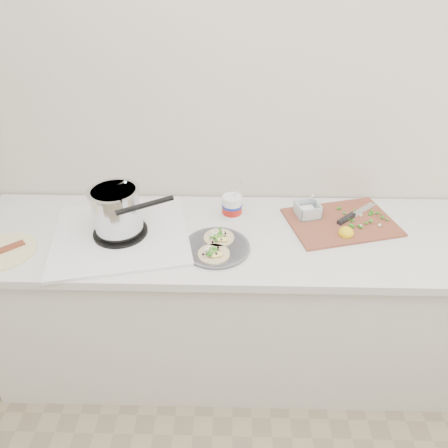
{
  "coord_description": "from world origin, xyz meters",
  "views": [
    {
      "loc": [
        -0.02,
        -0.04,
        1.96
      ],
      "look_at": [
        -0.05,
        1.41,
        0.96
      ],
      "focal_mm": 32.0,
      "sensor_mm": 36.0,
      "label": 1
    }
  ],
  "objects_px": {
    "tub": "(233,205)",
    "stove": "(118,218)",
    "bacon_plate": "(5,251)",
    "cutboard": "(338,219)",
    "taco_plate": "(216,245)"
  },
  "relations": [
    {
      "from": "taco_plate",
      "to": "bacon_plate",
      "type": "distance_m",
      "value": 0.89
    },
    {
      "from": "taco_plate",
      "to": "cutboard",
      "type": "xyz_separation_m",
      "value": [
        0.56,
        0.22,
        0.0
      ]
    },
    {
      "from": "stove",
      "to": "bacon_plate",
      "type": "xyz_separation_m",
      "value": [
        -0.46,
        -0.13,
        -0.09
      ]
    },
    {
      "from": "tub",
      "to": "bacon_plate",
      "type": "relative_size",
      "value": 0.83
    },
    {
      "from": "bacon_plate",
      "to": "tub",
      "type": "bearing_deg",
      "value": 17.19
    },
    {
      "from": "tub",
      "to": "stove",
      "type": "bearing_deg",
      "value": -161.79
    },
    {
      "from": "tub",
      "to": "cutboard",
      "type": "height_order",
      "value": "tub"
    },
    {
      "from": "taco_plate",
      "to": "cutboard",
      "type": "bearing_deg",
      "value": 20.94
    },
    {
      "from": "stove",
      "to": "cutboard",
      "type": "height_order",
      "value": "stove"
    },
    {
      "from": "taco_plate",
      "to": "tub",
      "type": "relative_size",
      "value": 1.36
    },
    {
      "from": "stove",
      "to": "bacon_plate",
      "type": "height_order",
      "value": "stove"
    },
    {
      "from": "taco_plate",
      "to": "tub",
      "type": "bearing_deg",
      "value": 74.89
    },
    {
      "from": "stove",
      "to": "taco_plate",
      "type": "bearing_deg",
      "value": -23.36
    },
    {
      "from": "taco_plate",
      "to": "bacon_plate",
      "type": "height_order",
      "value": "taco_plate"
    },
    {
      "from": "cutboard",
      "to": "bacon_plate",
      "type": "height_order",
      "value": "cutboard"
    }
  ]
}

